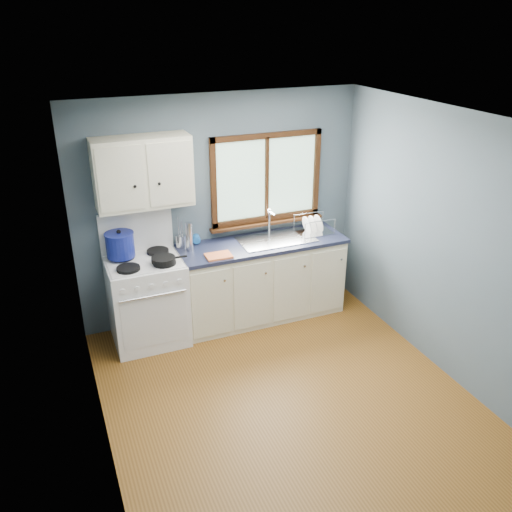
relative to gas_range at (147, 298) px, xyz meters
name	(u,v)px	position (x,y,z in m)	size (l,w,h in m)	color
floor	(288,399)	(0.95, -1.47, -0.50)	(3.20, 3.60, 0.02)	brown
ceiling	(297,121)	(0.95, -1.47, 2.02)	(3.20, 3.60, 0.02)	white
wall_back	(221,209)	(0.95, 0.34, 0.76)	(3.20, 0.02, 2.50)	#4E5E68
wall_front	(438,415)	(0.95, -3.28, 0.76)	(3.20, 0.02, 2.50)	#4E5E68
wall_left	(90,315)	(-0.66, -1.47, 0.76)	(0.02, 3.60, 2.50)	#4E5E68
wall_right	(449,247)	(2.56, -1.47, 0.76)	(0.02, 3.60, 2.50)	#4E5E68
gas_range	(147,298)	(0.00, 0.00, 0.00)	(0.76, 0.69, 1.36)	white
base_cabinets	(261,283)	(1.31, 0.02, -0.08)	(1.85, 0.60, 0.88)	beige
countertop	(261,244)	(1.31, 0.02, 0.41)	(1.89, 0.64, 0.04)	black
sink	(276,245)	(1.49, 0.02, 0.37)	(0.84, 0.46, 0.44)	silver
window	(267,185)	(1.48, 0.30, 0.98)	(1.36, 0.10, 1.03)	#9EC6A8
upper_cabinets	(143,172)	(0.10, 0.15, 1.31)	(0.95, 0.35, 0.70)	beige
skillet	(164,259)	(0.17, -0.16, 0.49)	(0.36, 0.25, 0.05)	black
stockpot	(120,244)	(-0.20, 0.13, 0.60)	(0.39, 0.39, 0.29)	navy
utensil_crock	(181,241)	(0.45, 0.21, 0.50)	(0.13, 0.13, 0.35)	silver
thermos	(189,237)	(0.51, 0.09, 0.58)	(0.07, 0.07, 0.31)	silver
soap_bottle	(196,235)	(0.62, 0.21, 0.54)	(0.09, 0.09, 0.23)	blue
dish_towel	(219,256)	(0.74, -0.17, 0.44)	(0.27, 0.19, 0.02)	orange
dish_rack	(313,228)	(1.96, 0.05, 0.48)	(0.40, 0.30, 0.21)	silver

